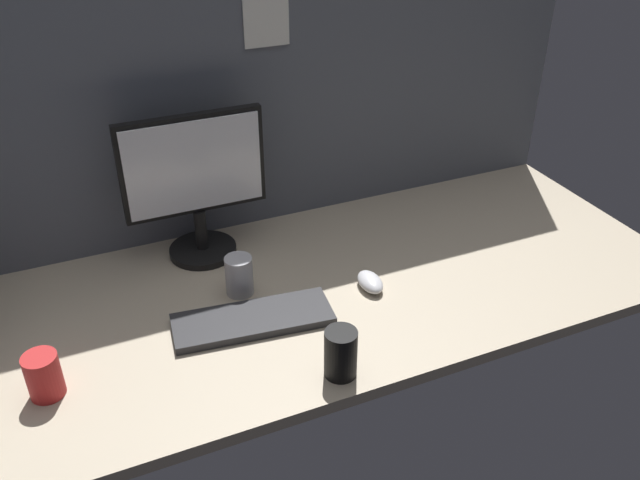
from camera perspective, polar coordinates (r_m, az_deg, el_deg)
name	(u,v)px	position (r cm, az deg, el deg)	size (l,w,h in cm)	color
ground_plane	(329,283)	(172.44, 0.73, -3.68)	(180.00, 80.00, 3.00)	tan
cubicle_wall_back	(273,84)	(184.85, -4.06, 13.16)	(180.00, 5.50, 79.33)	#565B66
monitor	(195,182)	(174.31, -10.60, 4.90)	(36.96, 18.00, 39.20)	black
keyboard	(253,319)	(157.23, -5.74, -6.76)	(37.00, 13.00, 2.00)	#262628
mouse	(370,282)	(167.71, 4.30, -3.59)	(5.60, 9.60, 3.40)	silver
mug_black_travel	(341,353)	(140.66, 1.78, -9.62)	(6.97, 6.97, 11.15)	black
mug_steel	(239,275)	(164.92, -6.90, -3.02)	(6.81, 6.81, 10.07)	#B2B2B7
mug_red_plastic	(44,376)	(147.45, -22.49, -10.63)	(7.05, 7.05, 9.87)	red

